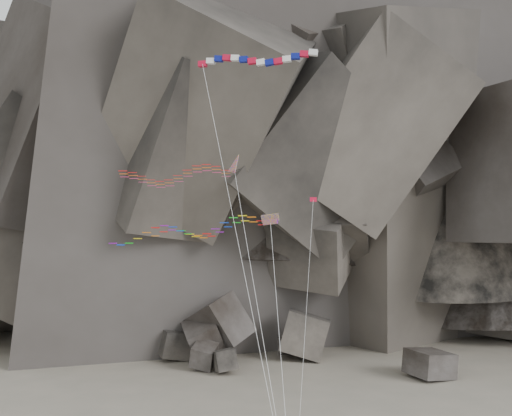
{
  "coord_description": "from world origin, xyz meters",
  "views": [
    {
      "loc": [
        1.82,
        -42.08,
        18.47
      ],
      "look_at": [
        0.01,
        6.0,
        20.15
      ],
      "focal_mm": 40.0,
      "sensor_mm": 36.0,
      "label": 1
    }
  ],
  "objects_px": {
    "parafoil_kite": "(183,230)",
    "pennant_kite": "(309,260)",
    "banner_kite": "(256,62)",
    "delta_kite": "(171,174)"
  },
  "relations": [
    {
      "from": "parafoil_kite",
      "to": "pennant_kite",
      "type": "bearing_deg",
      "value": -11.68
    },
    {
      "from": "banner_kite",
      "to": "pennant_kite",
      "type": "bearing_deg",
      "value": -26.49
    },
    {
      "from": "pennant_kite",
      "to": "banner_kite",
      "type": "bearing_deg",
      "value": 132.0
    },
    {
      "from": "banner_kite",
      "to": "pennant_kite",
      "type": "distance_m",
      "value": 16.05
    },
    {
      "from": "banner_kite",
      "to": "parafoil_kite",
      "type": "relative_size",
      "value": 1.71
    },
    {
      "from": "banner_kite",
      "to": "pennant_kite",
      "type": "xyz_separation_m",
      "value": [
        3.91,
        -2.95,
        -15.29
      ]
    },
    {
      "from": "delta_kite",
      "to": "pennant_kite",
      "type": "bearing_deg",
      "value": -39.77
    },
    {
      "from": "delta_kite",
      "to": "pennant_kite",
      "type": "relative_size",
      "value": 1.18
    },
    {
      "from": "banner_kite",
      "to": "parafoil_kite",
      "type": "height_order",
      "value": "banner_kite"
    },
    {
      "from": "delta_kite",
      "to": "banner_kite",
      "type": "bearing_deg",
      "value": -24.29
    }
  ]
}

